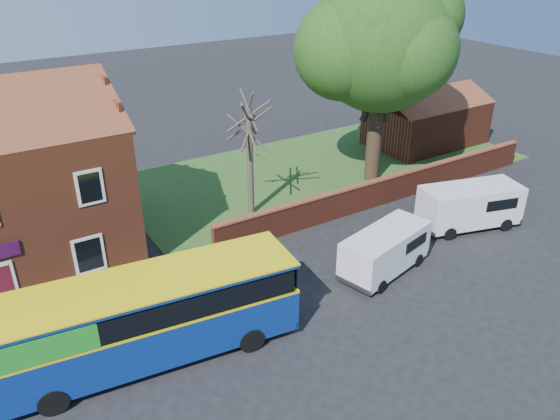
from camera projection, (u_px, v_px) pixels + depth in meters
ground at (249, 357)px, 19.76m from camera, size 120.00×120.00×0.00m
pavement at (15, 335)px, 20.75m from camera, size 18.00×3.50×0.12m
kerb at (23, 362)px, 19.42m from camera, size 18.00×0.15×0.14m
grass_strip at (325, 168)px, 35.76m from camera, size 26.00×12.00×0.04m
boundary_wall at (388, 189)px, 30.87m from camera, size 22.00×0.38×1.60m
outbuilding at (426, 122)px, 39.32m from camera, size 8.20×5.06×4.17m
bus at (136, 318)px, 18.81m from camera, size 10.92×3.89×3.25m
van_near at (385, 249)px, 24.31m from camera, size 4.92×2.88×2.02m
van_far at (470, 205)px, 28.05m from camera, size 5.50×3.36×2.25m
large_tree at (381, 43)px, 30.70m from camera, size 10.27×8.12×12.53m
bare_tree at (250, 157)px, 28.42m from camera, size 2.44×2.90×6.50m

